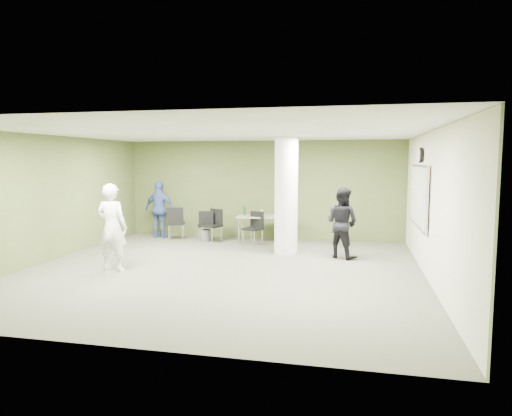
% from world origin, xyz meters
% --- Properties ---
extents(floor, '(8.00, 8.00, 0.00)m').
position_xyz_m(floor, '(0.00, 0.00, 0.00)').
color(floor, '#525240').
rests_on(floor, ground).
extents(ceiling, '(8.00, 8.00, 0.00)m').
position_xyz_m(ceiling, '(0.00, 0.00, 2.80)').
color(ceiling, white).
rests_on(ceiling, wall_back).
extents(wall_back, '(8.00, 2.80, 0.02)m').
position_xyz_m(wall_back, '(0.00, 4.00, 1.40)').
color(wall_back, '#49592A').
rests_on(wall_back, floor).
extents(wall_left, '(0.02, 8.00, 2.80)m').
position_xyz_m(wall_left, '(-4.00, 0.00, 1.40)').
color(wall_left, '#49592A').
rests_on(wall_left, floor).
extents(wall_right_cream, '(0.02, 8.00, 2.80)m').
position_xyz_m(wall_right_cream, '(4.00, 0.00, 1.40)').
color(wall_right_cream, beige).
rests_on(wall_right_cream, floor).
extents(column, '(0.56, 0.56, 2.80)m').
position_xyz_m(column, '(1.00, 2.00, 1.40)').
color(column, silver).
rests_on(column, floor).
extents(whiteboard, '(0.05, 2.30, 1.30)m').
position_xyz_m(whiteboard, '(3.92, 1.20, 1.50)').
color(whiteboard, silver).
rests_on(whiteboard, wall_right_cream).
extents(wall_clock, '(0.06, 0.32, 0.32)m').
position_xyz_m(wall_clock, '(3.92, 1.20, 2.35)').
color(wall_clock, black).
rests_on(wall_clock, wall_right_cream).
extents(folding_table, '(1.59, 0.82, 0.98)m').
position_xyz_m(folding_table, '(0.21, 3.33, 0.68)').
color(folding_table, '#969791').
rests_on(folding_table, floor).
extents(wastebasket, '(0.29, 0.29, 0.33)m').
position_xyz_m(wastebasket, '(-1.43, 3.10, 0.16)').
color(wastebasket, '#4C4C4C').
rests_on(wastebasket, floor).
extents(chair_back_left, '(0.58, 0.58, 0.93)m').
position_xyz_m(chair_back_left, '(-2.31, 3.14, 0.54)').
color(chair_back_left, black).
rests_on(chair_back_left, floor).
extents(chair_back_right, '(0.55, 0.55, 0.85)m').
position_xyz_m(chair_back_right, '(-1.45, 3.20, 0.49)').
color(chair_back_right, black).
rests_on(chair_back_right, floor).
extents(chair_table_left, '(0.59, 0.59, 0.90)m').
position_xyz_m(chair_table_left, '(-1.20, 3.14, 0.52)').
color(chair_table_left, black).
rests_on(chair_table_left, floor).
extents(chair_table_right, '(0.57, 0.57, 0.88)m').
position_xyz_m(chair_table_right, '(0.01, 2.94, 0.51)').
color(chair_table_right, black).
rests_on(chair_table_right, floor).
extents(woman_white, '(0.66, 0.44, 1.78)m').
position_xyz_m(woman_white, '(-2.18, -0.52, 0.89)').
color(woman_white, white).
rests_on(woman_white, floor).
extents(man_black, '(0.99, 0.93, 1.63)m').
position_xyz_m(man_black, '(2.34, 1.75, 0.81)').
color(man_black, black).
rests_on(man_black, floor).
extents(man_blue, '(1.01, 0.53, 1.65)m').
position_xyz_m(man_blue, '(-2.90, 3.40, 0.83)').
color(man_blue, '#3E579A').
rests_on(man_blue, floor).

